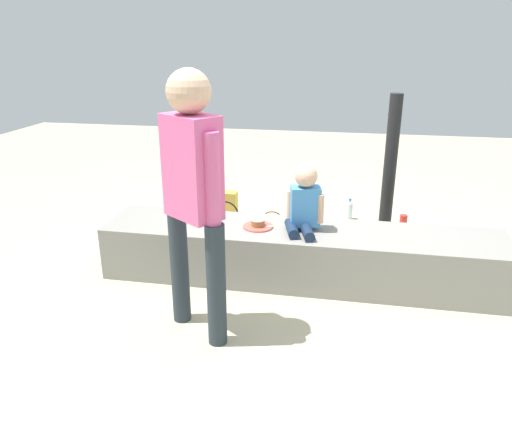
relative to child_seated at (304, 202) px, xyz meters
The scene contains 13 objects.
ground_plane 0.61m from the child_seated, 148.90° to the left, with size 12.00×12.00×0.00m, color tan.
concrete_ledge 0.41m from the child_seated, 148.90° to the left, with size 2.92×0.57×0.40m, color gray.
child_seated is the anchor object (origin of this frame).
adult_standing 1.03m from the child_seated, 125.29° to the right, with size 0.40×0.34×1.57m.
cake_plate 0.39m from the child_seated, behind, with size 0.22×0.22×0.07m.
gift_bag 1.43m from the child_seated, 128.70° to the left, with size 0.22×0.12×0.35m.
railing_post 1.13m from the child_seated, 54.80° to the left, with size 0.36×0.36×1.28m.
water_bottle_near_gift 1.24m from the child_seated, 156.87° to the left, with size 0.06×0.06×0.23m.
water_bottle_far_side 1.49m from the child_seated, 75.87° to the left, with size 0.06×0.06×0.21m.
party_cup_red 1.62m from the child_seated, 55.93° to the left, with size 0.07×0.07×0.11m, color red.
cake_box_white 1.65m from the child_seated, 42.32° to the left, with size 0.30×0.30×0.10m, color white.
handbag_black_leather 1.05m from the child_seated, 140.86° to the left, with size 0.31×0.12×0.38m.
handbag_brown_canvas 0.82m from the child_seated, 118.84° to the left, with size 0.28×0.15×0.32m.
Camera 1 is at (0.28, -3.30, 1.73)m, focal length 34.28 mm.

